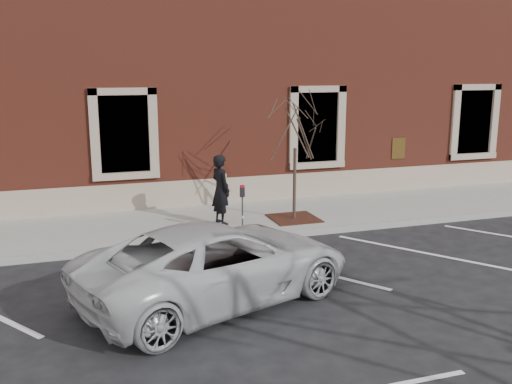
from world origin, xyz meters
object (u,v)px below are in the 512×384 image
object	(u,v)px
man	(221,190)
white_truck	(218,263)
parking_meter	(242,200)
sapling	(295,128)

from	to	relation	value
man	white_truck	xyz separation A→B (m)	(-1.28, -4.63, -0.35)
parking_meter	sapling	size ratio (longest dim) A/B	0.34
man	parking_meter	distance (m)	1.05
sapling	white_truck	world-z (taller)	sapling
man	parking_meter	xyz separation A→B (m)	(0.29, -1.01, -0.08)
man	parking_meter	bearing A→B (deg)	179.20
parking_meter	white_truck	xyz separation A→B (m)	(-1.58, -3.62, -0.27)
man	sapling	size ratio (longest dim) A/B	0.52
sapling	white_truck	xyz separation A→B (m)	(-3.34, -4.49, -1.92)
parking_meter	white_truck	size ratio (longest dim) A/B	0.23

